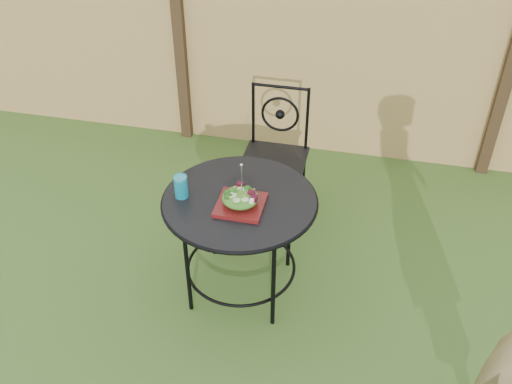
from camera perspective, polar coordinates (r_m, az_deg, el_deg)
ground at (r=3.50m, az=2.64°, el=-14.94°), size 60.00×60.00×0.00m
fence at (r=4.70m, az=8.12°, el=14.04°), size 8.00×0.12×1.90m
patio_table at (r=3.41m, az=-1.61°, el=-2.50°), size 0.92×0.92×0.72m
patio_chair at (r=4.15m, az=1.94°, el=4.14°), size 0.46×0.46×0.95m
salad_plate at (r=3.26m, az=-1.56°, el=-1.29°), size 0.27×0.27×0.02m
salad at (r=3.23m, az=-1.58°, el=-0.57°), size 0.21×0.21×0.08m
fork at (r=3.15m, az=-1.44°, el=1.28°), size 0.01×0.01×0.18m
drinking_glass at (r=3.33m, az=-7.51°, el=0.54°), size 0.08×0.08×0.14m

